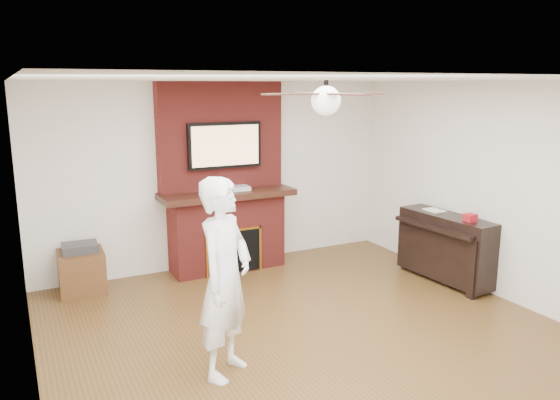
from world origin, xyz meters
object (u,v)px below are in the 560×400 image
fireplace (225,196)px  side_table (82,270)px  piano (446,246)px  person (225,278)px

fireplace → side_table: fireplace is taller
side_table → fireplace: bearing=4.5°
fireplace → piano: 2.94m
fireplace → piano: fireplace is taller
fireplace → person: bearing=-111.1°
fireplace → person: size_ratio=1.44×
person → piano: size_ratio=1.28×
person → side_table: 2.77m
side_table → piano: 4.50m
fireplace → person: (-1.01, -2.63, -0.13)m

